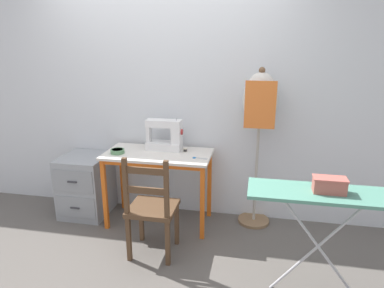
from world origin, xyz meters
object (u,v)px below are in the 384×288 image
dress_form (260,110)px  sewing_machine (166,136)px  thread_spool_near_machine (185,150)px  filing_cabinet (86,185)px  scissors (198,158)px  ironing_board (324,198)px  wooden_chair (152,209)px  fabric_bowl (117,151)px  storage_box (329,185)px

dress_form → sewing_machine: bearing=-176.2°
thread_spool_near_machine → filing_cabinet: thread_spool_near_machine is taller
scissors → thread_spool_near_machine: 0.24m
thread_spool_near_machine → ironing_board: size_ratio=0.04×
thread_spool_near_machine → dress_form: (0.71, 0.09, 0.41)m
wooden_chair → ironing_board: wooden_chair is taller
fabric_bowl → ironing_board: ironing_board is taller
sewing_machine → storage_box: size_ratio=1.67×
wooden_chair → ironing_board: (1.32, -0.25, 0.34)m
thread_spool_near_machine → wooden_chair: 0.74m
sewing_machine → filing_cabinet: sewing_machine is taller
filing_cabinet → ironing_board: bearing=-20.8°
scissors → wooden_chair: bearing=-123.4°
filing_cabinet → fabric_bowl: bearing=-16.2°
thread_spool_near_machine → dress_form: bearing=7.0°
filing_cabinet → sewing_machine: bearing=4.9°
sewing_machine → fabric_bowl: bearing=-155.0°
sewing_machine → thread_spool_near_machine: (0.20, -0.03, -0.13)m
ironing_board → storage_box: size_ratio=4.66×
fabric_bowl → ironing_board: size_ratio=0.13×
sewing_machine → wooden_chair: size_ratio=0.40×
fabric_bowl → ironing_board: bearing=-21.8°
ironing_board → storage_box: (0.03, -0.00, 0.10)m
thread_spool_near_machine → fabric_bowl: bearing=-164.5°
ironing_board → thread_spool_near_machine: bearing=142.3°
scissors → storage_box: bearing=-35.1°
filing_cabinet → dress_form: size_ratio=0.41×
thread_spool_near_machine → wooden_chair: wooden_chair is taller
thread_spool_near_machine → storage_box: 1.50m
thread_spool_near_machine → wooden_chair: bearing=-103.3°
ironing_board → storage_box: 0.11m
scissors → thread_spool_near_machine: (-0.16, 0.18, 0.01)m
sewing_machine → scissors: size_ratio=2.57×
ironing_board → wooden_chair: bearing=169.2°
thread_spool_near_machine → storage_box: (1.19, -0.90, 0.11)m
scissors → filing_cabinet: size_ratio=0.22×
scissors → filing_cabinet: bearing=174.1°
sewing_machine → ironing_board: 1.65m
scissors → thread_spool_near_machine: thread_spool_near_machine is taller
fabric_bowl → wooden_chair: size_ratio=0.15×
filing_cabinet → storage_box: 2.49m
sewing_machine → ironing_board: bearing=-34.2°
wooden_chair → dress_form: bearing=40.6°
fabric_bowl → storage_box: (1.83, -0.72, 0.10)m
filing_cabinet → ironing_board: (2.25, -0.85, 0.45)m
scissors → fabric_bowl: bearing=-179.9°
fabric_bowl → filing_cabinet: size_ratio=0.21×
fabric_bowl → storage_box: size_ratio=0.61×
sewing_machine → scissors: (0.36, -0.20, -0.14)m
ironing_board → sewing_machine: bearing=145.8°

